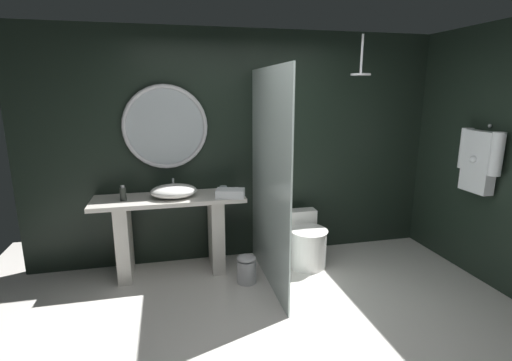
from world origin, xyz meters
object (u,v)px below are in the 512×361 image
(tumbler_cup, at_px, (223,190))
(waste_bin, at_px, (247,269))
(soap_dispenser, at_px, (123,194))
(hanging_bathrobe, at_px, (479,158))
(round_wall_mirror, at_px, (165,127))
(toilet, at_px, (306,242))
(vessel_sink, at_px, (174,191))
(folded_hand_towel, at_px, (230,193))
(rain_shower_head, at_px, (361,70))

(tumbler_cup, distance_m, waste_bin, 0.88)
(soap_dispenser, distance_m, hanging_bathrobe, 3.61)
(tumbler_cup, height_order, round_wall_mirror, round_wall_mirror)
(toilet, distance_m, waste_bin, 0.80)
(hanging_bathrobe, bearing_deg, toilet, 157.28)
(hanging_bathrobe, bearing_deg, round_wall_mirror, 161.16)
(tumbler_cup, height_order, soap_dispenser, soap_dispenser)
(vessel_sink, height_order, hanging_bathrobe, hanging_bathrobe)
(vessel_sink, height_order, waste_bin, vessel_sink)
(soap_dispenser, height_order, waste_bin, soap_dispenser)
(folded_hand_towel, bearing_deg, tumbler_cup, 105.77)
(round_wall_mirror, bearing_deg, waste_bin, -41.55)
(soap_dispenser, distance_m, waste_bin, 1.48)
(round_wall_mirror, relative_size, rain_shower_head, 2.22)
(hanging_bathrobe, height_order, toilet, hanging_bathrobe)
(hanging_bathrobe, relative_size, waste_bin, 2.32)
(soap_dispenser, relative_size, hanging_bathrobe, 0.23)
(rain_shower_head, xyz_separation_m, waste_bin, (-1.25, -0.18, -2.00))
(hanging_bathrobe, bearing_deg, soap_dispenser, 167.58)
(round_wall_mirror, height_order, rain_shower_head, rain_shower_head)
(tumbler_cup, height_order, folded_hand_towel, folded_hand_towel)
(vessel_sink, xyz_separation_m, toilet, (1.44, -0.13, -0.66))
(rain_shower_head, distance_m, folded_hand_towel, 1.85)
(rain_shower_head, distance_m, waste_bin, 2.36)
(waste_bin, bearing_deg, soap_dispenser, 162.09)
(vessel_sink, bearing_deg, soap_dispenser, -178.66)
(soap_dispenser, bearing_deg, waste_bin, -17.91)
(round_wall_mirror, height_order, waste_bin, round_wall_mirror)
(soap_dispenser, bearing_deg, toilet, -3.45)
(rain_shower_head, relative_size, hanging_bathrobe, 0.59)
(vessel_sink, bearing_deg, tumbler_cup, 4.07)
(vessel_sink, height_order, toilet, vessel_sink)
(soap_dispenser, relative_size, toilet, 0.27)
(soap_dispenser, distance_m, toilet, 2.06)
(vessel_sink, relative_size, round_wall_mirror, 0.54)
(round_wall_mirror, xyz_separation_m, hanging_bathrobe, (3.06, -1.04, -0.28))
(toilet, bearing_deg, vessel_sink, 174.89)
(rain_shower_head, distance_m, hanging_bathrobe, 1.48)
(round_wall_mirror, xyz_separation_m, toilet, (1.49, -0.39, -1.30))
(waste_bin, bearing_deg, toilet, 19.74)
(vessel_sink, bearing_deg, waste_bin, -29.94)
(toilet, bearing_deg, rain_shower_head, -10.42)
(waste_bin, relative_size, folded_hand_towel, 1.01)
(toilet, height_order, folded_hand_towel, folded_hand_towel)
(soap_dispenser, xyz_separation_m, waste_bin, (1.19, -0.39, -0.78))
(round_wall_mirror, bearing_deg, vessel_sink, -79.11)
(hanging_bathrobe, bearing_deg, tumbler_cup, 161.65)
(soap_dispenser, relative_size, round_wall_mirror, 0.18)
(waste_bin, xyz_separation_m, folded_hand_towel, (-0.11, 0.26, 0.75))
(vessel_sink, xyz_separation_m, folded_hand_towel, (0.58, -0.14, -0.02))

